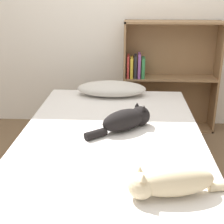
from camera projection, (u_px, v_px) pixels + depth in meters
name	position (u px, v px, depth m)	size (l,w,h in m)	color
ground_plane	(111.00, 197.00, 2.30)	(8.00, 8.00, 0.00)	brown
wall_back	(119.00, 8.00, 3.18)	(8.00, 0.06, 2.50)	white
bed	(111.00, 167.00, 2.21)	(1.27, 1.98, 0.51)	#99754C
pillow	(112.00, 89.00, 2.84)	(0.63, 0.30, 0.13)	beige
cat_light	(170.00, 182.00, 1.46)	(0.57, 0.21, 0.15)	beige
cat_dark	(127.00, 119.00, 2.17)	(0.44, 0.37, 0.16)	black
bookshelf	(166.00, 75.00, 3.28)	(0.97, 0.26, 1.14)	#8E6B47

